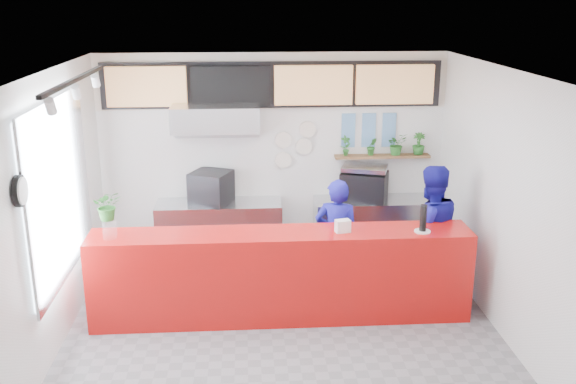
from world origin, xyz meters
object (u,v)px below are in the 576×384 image
(panini_oven, at_px, (211,187))
(staff_right, at_px, (429,232))
(staff_center, at_px, (337,238))
(pepper_mill, at_px, (423,218))
(service_counter, at_px, (281,275))
(espresso_machine, at_px, (364,186))

(panini_oven, height_order, staff_right, staff_right)
(staff_center, distance_m, pepper_mill, 1.24)
(service_counter, bearing_deg, pepper_mill, -3.32)
(service_counter, xyz_separation_m, pepper_mill, (1.65, -0.10, 0.72))
(service_counter, xyz_separation_m, espresso_machine, (1.31, 1.80, 0.56))
(service_counter, xyz_separation_m, staff_center, (0.75, 0.59, 0.23))
(panini_oven, xyz_separation_m, pepper_mill, (2.56, -1.90, 0.14))
(staff_center, xyz_separation_m, staff_right, (1.16, -0.11, 0.09))
(espresso_machine, height_order, staff_center, staff_center)
(service_counter, relative_size, staff_right, 2.57)
(staff_right, relative_size, pepper_mill, 5.54)
(panini_oven, distance_m, staff_center, 2.07)
(staff_center, height_order, staff_right, staff_right)
(pepper_mill, bearing_deg, service_counter, 176.68)
(panini_oven, height_order, espresso_machine, panini_oven)
(service_counter, distance_m, staff_center, 0.98)
(espresso_machine, relative_size, staff_right, 0.37)
(service_counter, relative_size, espresso_machine, 6.95)
(pepper_mill, bearing_deg, staff_center, 143.03)
(staff_right, bearing_deg, staff_center, -17.65)
(espresso_machine, distance_m, staff_center, 1.37)
(service_counter, height_order, pepper_mill, pepper_mill)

